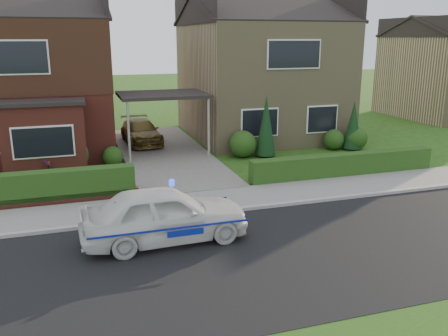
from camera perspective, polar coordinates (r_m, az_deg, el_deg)
name	(u,v)px	position (r m, az deg, el deg)	size (l,w,h in m)	color
ground	(250,257)	(11.64, 3.20, -10.70)	(120.00, 120.00, 0.00)	#1E4412
road	(250,257)	(11.64, 3.20, -10.70)	(60.00, 6.00, 0.02)	black
kerb	(214,212)	(14.27, -1.17, -5.35)	(60.00, 0.16, 0.12)	#9E9993
sidewalk	(205,201)	(15.22, -2.30, -4.05)	(60.00, 2.00, 0.10)	slate
driveway	(164,153)	(21.68, -7.18, 1.81)	(3.80, 12.00, 0.12)	#666059
house_left	(24,67)	(23.77, -22.97, 11.08)	(7.50, 9.53, 7.25)	maroon
house_right	(260,66)	(25.64, 4.36, 12.12)	(7.50, 8.06, 7.25)	#97855C
carport_link	(163,96)	(21.18, -7.39, 8.62)	(3.80, 3.00, 2.77)	black
dwarf_wall	(13,204)	(15.96, -24.09, -4.00)	(7.70, 0.25, 0.36)	maroon
hedge_left	(14,208)	(16.16, -23.97, -4.44)	(7.50, 0.55, 0.90)	#193912
hedge_right	(343,177)	(18.60, 14.12, -1.04)	(7.50, 0.55, 0.80)	#193912
shrub_left_mid	(71,155)	(19.56, -17.88, 1.49)	(1.32, 1.32, 1.32)	#193912
shrub_left_near	(113,156)	(19.95, -13.24, 1.38)	(0.84, 0.84, 0.84)	#193912
shrub_right_near	(243,144)	(20.87, 2.27, 2.91)	(1.20, 1.20, 1.20)	#193912
shrub_right_mid	(334,140)	(22.94, 13.07, 3.35)	(0.96, 0.96, 0.96)	#193912
shrub_right_far	(356,138)	(23.20, 15.58, 3.47)	(1.08, 1.08, 1.08)	#193912
conifer_a	(266,128)	(20.91, 5.06, 4.84)	(0.90, 0.90, 2.60)	black
conifer_b	(353,127)	(22.99, 15.26, 4.81)	(0.90, 0.90, 2.20)	black
neighbour_right	(448,77)	(35.14, 25.35, 9.86)	(6.50, 7.00, 5.20)	#97855C
police_car	(165,215)	(12.31, -7.15, -5.60)	(3.93, 4.33, 1.62)	silver
driveway_car	(141,132)	(23.54, -9.96, 4.33)	(1.58, 3.90, 1.13)	brown
potted_plant_b	(117,182)	(16.66, -12.71, -1.65)	(0.37, 0.30, 0.67)	gray
potted_plant_c	(49,170)	(18.79, -20.33, -0.25)	(0.40, 0.40, 0.71)	gray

